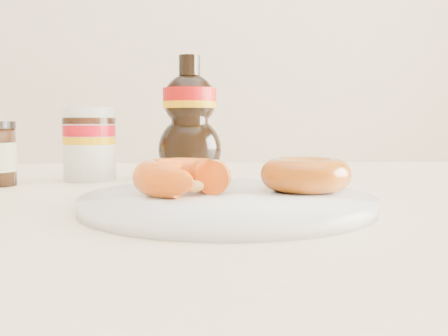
{
  "coord_description": "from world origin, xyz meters",
  "views": [
    {
      "loc": [
        0.05,
        -0.49,
        0.83
      ],
      "look_at": [
        0.08,
        0.03,
        0.79
      ],
      "focal_mm": 40.0,
      "sensor_mm": 36.0,
      "label": 1
    }
  ],
  "objects": [
    {
      "name": "plate",
      "position": [
        0.08,
        -0.02,
        0.76
      ],
      "size": [
        0.28,
        0.28,
        0.01
      ],
      "color": "white",
      "rests_on": "dining_table"
    },
    {
      "name": "dining_table",
      "position": [
        0.0,
        0.1,
        0.67
      ],
      "size": [
        1.4,
        0.9,
        0.75
      ],
      "color": "beige",
      "rests_on": "ground"
    },
    {
      "name": "nutella_jar",
      "position": [
        -0.1,
        0.23,
        0.81
      ],
      "size": [
        0.07,
        0.07,
        0.1
      ],
      "rotation": [
        0.0,
        0.0,
        -0.3
      ],
      "color": "white",
      "rests_on": "dining_table"
    },
    {
      "name": "donut_bitten",
      "position": [
        0.04,
        -0.02,
        0.78
      ],
      "size": [
        0.12,
        0.12,
        0.03
      ],
      "primitive_type": "torus",
      "rotation": [
        0.0,
        0.0,
        -0.32
      ],
      "color": "#D0400B",
      "rests_on": "plate"
    },
    {
      "name": "syrup_bottle",
      "position": [
        0.05,
        0.24,
        0.84
      ],
      "size": [
        0.12,
        0.11,
        0.18
      ],
      "primitive_type": null,
      "rotation": [
        0.0,
        0.0,
        0.38
      ],
      "color": "black",
      "rests_on": "dining_table"
    },
    {
      "name": "donut_whole",
      "position": [
        0.17,
        0.0,
        0.78
      ],
      "size": [
        0.11,
        0.11,
        0.03
      ],
      "primitive_type": "torus",
      "rotation": [
        0.0,
        0.0,
        0.29
      ],
      "color": "#923D09",
      "rests_on": "plate"
    }
  ]
}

